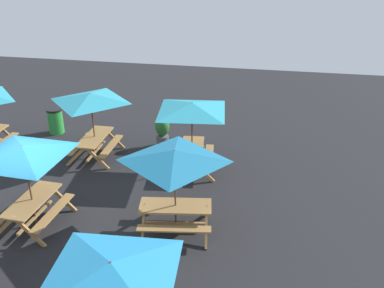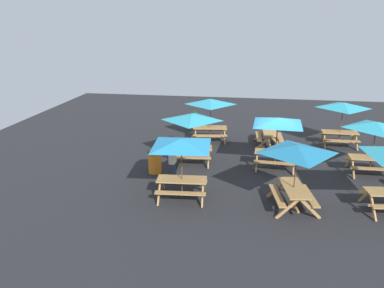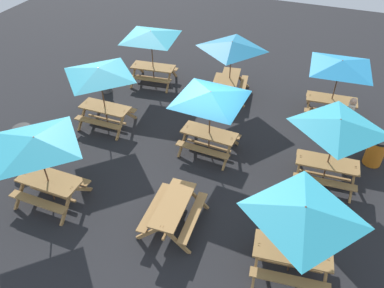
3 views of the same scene
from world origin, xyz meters
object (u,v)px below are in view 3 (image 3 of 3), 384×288
(picnic_table_1, at_px, (100,76))
(picnic_table_4, at_px, (210,100))
(picnic_table_2, at_px, (338,128))
(picnic_table_6, at_px, (340,69))
(picnic_table_5, at_px, (37,146))
(trash_bin_orange, at_px, (376,151))
(person_standing, at_px, (348,118))
(trash_bin_green, at_px, (26,140))
(picnic_table_0, at_px, (151,38))
(picnic_table_3, at_px, (303,217))
(picnic_table_8, at_px, (173,209))
(picnic_table_7, at_px, (232,49))
(potted_plant_0, at_px, (105,78))

(picnic_table_1, relative_size, picnic_table_4, 0.83)
(picnic_table_2, relative_size, picnic_table_6, 0.83)
(picnic_table_5, xyz_separation_m, trash_bin_orange, (-8.56, -5.04, -1.49))
(picnic_table_1, bearing_deg, person_standing, -164.96)
(picnic_table_6, relative_size, trash_bin_green, 2.88)
(trash_bin_green, bearing_deg, picnic_table_0, -108.43)
(picnic_table_3, xyz_separation_m, picnic_table_4, (3.29, -3.57, 0.00))
(picnic_table_4, distance_m, picnic_table_5, 5.07)
(picnic_table_4, distance_m, picnic_table_8, 3.54)
(trash_bin_green, bearing_deg, picnic_table_1, -125.76)
(picnic_table_7, bearing_deg, trash_bin_orange, 58.51)
(picnic_table_8, height_order, person_standing, person_standing)
(person_standing, bearing_deg, trash_bin_green, -59.29)
(potted_plant_0, bearing_deg, person_standing, -178.91)
(picnic_table_3, xyz_separation_m, picnic_table_7, (3.71, -7.24, 0.00))
(picnic_table_0, distance_m, trash_bin_orange, 9.19)
(picnic_table_4, bearing_deg, picnic_table_3, 135.83)
(picnic_table_8, distance_m, potted_plant_0, 7.56)
(picnic_table_4, height_order, picnic_table_6, same)
(picnic_table_3, bearing_deg, potted_plant_0, -40.72)
(picnic_table_0, relative_size, potted_plant_0, 2.43)
(picnic_table_3, height_order, trash_bin_orange, picnic_table_3)
(picnic_table_2, height_order, picnic_table_7, same)
(picnic_table_1, bearing_deg, trash_bin_orange, -172.35)
(picnic_table_0, xyz_separation_m, picnic_table_8, (-3.84, 6.71, -1.43))
(picnic_table_1, relative_size, picnic_table_3, 1.00)
(picnic_table_1, distance_m, trash_bin_green, 3.19)
(picnic_table_0, height_order, potted_plant_0, picnic_table_0)
(picnic_table_0, xyz_separation_m, trash_bin_orange, (-8.81, 2.14, -1.49))
(picnic_table_5, relative_size, picnic_table_6, 0.83)
(picnic_table_1, relative_size, picnic_table_8, 1.26)
(picnic_table_8, bearing_deg, picnic_table_3, 81.62)
(picnic_table_0, relative_size, picnic_table_3, 1.20)
(picnic_table_8, xyz_separation_m, trash_bin_green, (5.73, -1.02, -0.07))
(picnic_table_3, height_order, trash_bin_green, picnic_table_3)
(trash_bin_orange, bearing_deg, picnic_table_7, -22.93)
(picnic_table_8, distance_m, person_standing, 6.82)
(picnic_table_0, relative_size, picnic_table_1, 1.20)
(picnic_table_0, xyz_separation_m, picnic_table_5, (-0.25, 7.18, 0.00))
(picnic_table_4, distance_m, picnic_table_7, 3.69)
(picnic_table_5, height_order, picnic_table_6, same)
(picnic_table_6, distance_m, potted_plant_0, 8.97)
(trash_bin_orange, height_order, potted_plant_0, potted_plant_0)
(trash_bin_green, bearing_deg, trash_bin_orange, -161.67)
(picnic_table_2, height_order, picnic_table_5, same)
(picnic_table_1, height_order, picnic_table_5, same)
(picnic_table_1, height_order, trash_bin_orange, picnic_table_1)
(picnic_table_1, xyz_separation_m, person_standing, (-8.08, -2.21, -1.10))
(potted_plant_0, relative_size, person_standing, 0.69)
(picnic_table_2, relative_size, picnic_table_3, 1.00)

